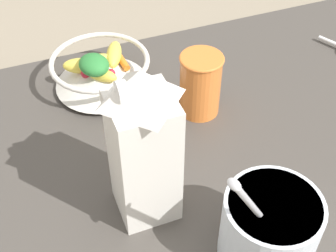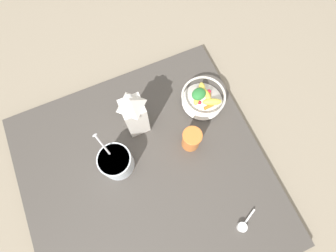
% 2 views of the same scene
% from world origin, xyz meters
% --- Properties ---
extents(ground_plane, '(6.00, 6.00, 0.00)m').
position_xyz_m(ground_plane, '(0.00, 0.00, 0.00)').
color(ground_plane, gray).
extents(countertop, '(0.97, 0.97, 0.04)m').
position_xyz_m(countertop, '(0.00, 0.00, 0.02)').
color(countertop, '#47423D').
rests_on(countertop, ground_plane).
extents(fruit_bowl, '(0.19, 0.19, 0.09)m').
position_xyz_m(fruit_bowl, '(-0.35, -0.21, 0.08)').
color(fruit_bowl, silver).
rests_on(fruit_bowl, countertop).
extents(milk_carton, '(0.08, 0.08, 0.26)m').
position_xyz_m(milk_carton, '(-0.05, -0.22, 0.17)').
color(milk_carton, silver).
rests_on(milk_carton, countertop).
extents(yogurt_tub, '(0.13, 0.15, 0.21)m').
position_xyz_m(yogurt_tub, '(0.08, -0.10, 0.10)').
color(yogurt_tub, silver).
rests_on(yogurt_tub, countertop).
extents(drinking_cup, '(0.08, 0.08, 0.12)m').
position_xyz_m(drinking_cup, '(-0.22, -0.06, 0.10)').
color(drinking_cup, orange).
rests_on(drinking_cup, countertop).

